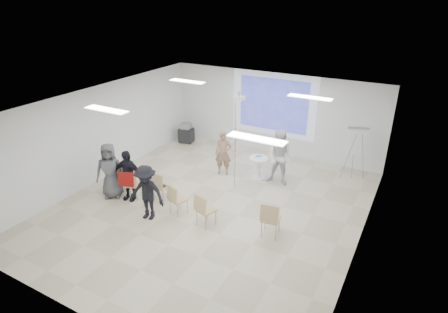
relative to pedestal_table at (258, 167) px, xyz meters
The scene contains 30 objects.
floor 2.36m from the pedestal_table, 101.63° to the right, with size 8.00×9.00×0.10m, color beige.
ceiling 3.50m from the pedestal_table, 101.63° to the right, with size 8.00×9.00×0.10m, color white.
wall_back 2.57m from the pedestal_table, 101.49° to the left, with size 8.00×0.10×3.00m, color silver.
wall_left 5.16m from the pedestal_table, 153.40° to the right, with size 0.10×9.00×3.00m, color silver.
wall_right 4.37m from the pedestal_table, 32.24° to the right, with size 0.10×9.00×3.00m, color silver.
projection_halo 2.68m from the pedestal_table, 101.82° to the left, with size 3.20×0.01×2.30m, color silver.
projection_image 2.67m from the pedestal_table, 101.90° to the left, with size 2.60×0.01×1.90m, color #353FB6.
pedestal_table is the anchor object (origin of this frame).
player_left 1.26m from the pedestal_table, 167.38° to the right, with size 0.62×0.42×1.69m, color #94725A.
player_right 0.92m from the pedestal_table, ahead, with size 0.96×0.77×1.99m, color silver.
controller_left 1.20m from the pedestal_table, behind, with size 0.04×0.11×0.04m, color white.
controller_right 1.09m from the pedestal_table, 23.87° to the left, with size 0.04×0.11×0.04m, color silver.
chair_far_left 4.27m from the pedestal_table, 139.22° to the right, with size 0.49×0.52×0.94m.
chair_left_mid 4.02m from the pedestal_table, 131.91° to the right, with size 0.56×0.58×0.90m.
chair_left_inner 3.27m from the pedestal_table, 125.37° to the right, with size 0.46×0.49×0.91m.
chair_center 3.23m from the pedestal_table, 109.36° to the right, with size 0.52×0.54×0.88m.
chair_right_inner 3.16m from the pedestal_table, 92.22° to the right, with size 0.55×0.57×0.92m.
chair_right_far 3.17m from the pedestal_table, 60.87° to the right, with size 0.52×0.54×0.96m.
red_jacket 4.16m from the pedestal_table, 130.84° to the right, with size 0.44×0.10×0.42m, color maroon.
laptop 3.19m from the pedestal_table, 126.30° to the right, with size 0.33×0.24×0.03m, color black.
audience_left 4.11m from the pedestal_table, 132.54° to the right, with size 1.02×0.61×1.76m, color black.
audience_mid 3.93m from the pedestal_table, 114.78° to the right, with size 1.14×0.62×1.76m, color black.
audience_outer 4.59m from the pedestal_table, 136.54° to the right, with size 0.92×0.60×1.88m, color #535358.
flipchart_easel 3.16m from the pedestal_table, 28.20° to the left, with size 0.72×0.57×1.76m.
av_cart 4.10m from the pedestal_table, 158.56° to the left, with size 0.61×0.52×0.81m.
ceiling_projector 2.42m from the pedestal_table, 115.46° to the right, with size 0.30×0.25×3.00m.
fluor_panel_nw 3.56m from the pedestal_table, behind, with size 1.20×0.30×0.02m, color white.
fluor_panel_ne 2.99m from the pedestal_table, ahead, with size 1.20×0.30×0.02m, color white.
fluor_panel_sw 5.17m from the pedestal_table, 123.25° to the right, with size 1.20×0.30×0.02m, color white.
fluor_panel_se 4.80m from the pedestal_table, 67.80° to the right, with size 1.20×0.30×0.02m, color white.
Camera 1 is at (4.73, -7.79, 5.65)m, focal length 30.00 mm.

